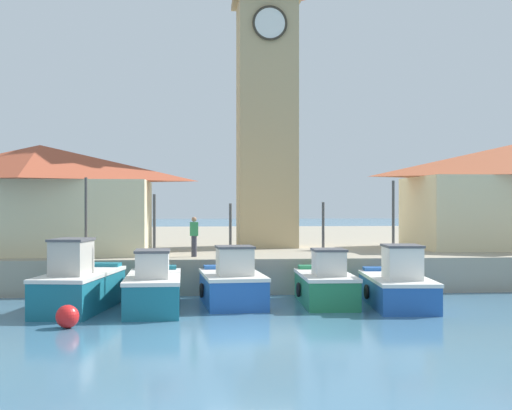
{
  "coord_description": "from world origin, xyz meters",
  "views": [
    {
      "loc": [
        -1.63,
        -18.99,
        3.55
      ],
      "look_at": [
        1.05,
        10.51,
        3.5
      ],
      "focal_mm": 50.0,
      "sensor_mm": 36.0,
      "label": 1
    }
  ],
  "objects": [
    {
      "name": "fishing_boat_mid_left",
      "position": [
        3.1,
        5.85,
        0.69
      ],
      "size": [
        1.95,
        4.3,
        3.61
      ],
      "color": "#237A4C",
      "rests_on": "ground"
    },
    {
      "name": "mooring_buoy",
      "position": [
        -5.16,
        1.71,
        0.33
      ],
      "size": [
        0.67,
        0.67,
        0.67
      ],
      "primitive_type": "sphere",
      "color": "red",
      "rests_on": "ground"
    },
    {
      "name": "fishing_boat_left_inner",
      "position": [
        -0.2,
        5.95,
        0.72
      ],
      "size": [
        2.31,
        4.22,
        3.56
      ],
      "color": "#2356A8",
      "rests_on": "ground"
    },
    {
      "name": "clock_tower",
      "position": [
        2.11,
        16.27,
        9.34
      ],
      "size": [
        3.34,
        3.34,
        16.62
      ],
      "color": "tan",
      "rests_on": "quay_wharf"
    },
    {
      "name": "fishing_boat_left_outer",
      "position": [
        -2.89,
        4.96,
        0.73
      ],
      "size": [
        1.92,
        4.91,
        3.88
      ],
      "color": "#196B7F",
      "rests_on": "ground"
    },
    {
      "name": "warehouse_left",
      "position": [
        -8.13,
        12.38,
        3.8
      ],
      "size": [
        9.67,
        5.7,
        4.69
      ],
      "color": "beige",
      "rests_on": "quay_wharf"
    },
    {
      "name": "quay_wharf",
      "position": [
        0.0,
        28.51,
        0.7
      ],
      "size": [
        120.0,
        40.0,
        1.4
      ],
      "primitive_type": "cube",
      "color": "#9E937F",
      "rests_on": "ground"
    },
    {
      "name": "fishing_boat_center",
      "position": [
        5.49,
        5.14,
        0.71
      ],
      "size": [
        2.34,
        5.13,
        4.38
      ],
      "color": "#2356A8",
      "rests_on": "ground"
    },
    {
      "name": "ground_plane",
      "position": [
        0.0,
        0.0,
        0.0
      ],
      "size": [
        300.0,
        300.0,
        0.0
      ],
      "primitive_type": "plane",
      "color": "teal"
    },
    {
      "name": "dock_worker_near_tower",
      "position": [
        -1.52,
        10.01,
        2.25
      ],
      "size": [
        0.34,
        0.22,
        1.62
      ],
      "color": "#33333D",
      "rests_on": "quay_wharf"
    },
    {
      "name": "fishing_boat_far_left",
      "position": [
        -5.36,
        5.19,
        0.82
      ],
      "size": [
        2.62,
        5.31,
        4.46
      ],
      "color": "#196B7F",
      "rests_on": "ground"
    }
  ]
}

